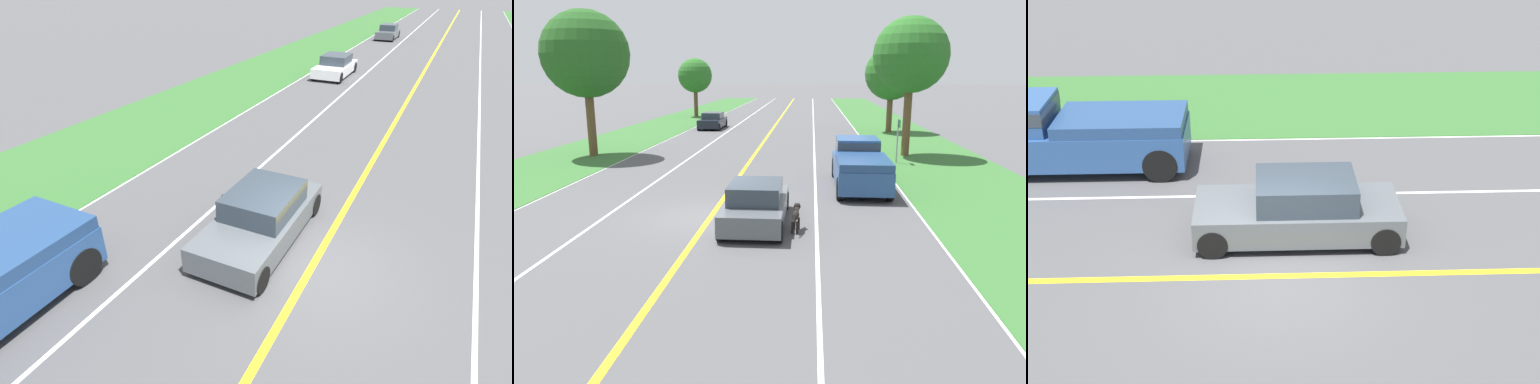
% 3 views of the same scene
% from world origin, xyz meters
% --- Properties ---
extents(ground_plane, '(400.00, 400.00, 0.00)m').
position_xyz_m(ground_plane, '(0.00, 0.00, 0.00)').
color(ground_plane, '#4C4C4F').
extents(centre_divider_line, '(0.18, 160.00, 0.01)m').
position_xyz_m(centre_divider_line, '(0.00, 0.00, 0.00)').
color(centre_divider_line, yellow).
rests_on(centre_divider_line, ground).
extents(lane_edge_line_right, '(0.14, 160.00, 0.01)m').
position_xyz_m(lane_edge_line_right, '(7.00, 0.00, 0.00)').
color(lane_edge_line_right, white).
rests_on(lane_edge_line_right, ground).
extents(lane_dash_same_dir, '(0.10, 160.00, 0.01)m').
position_xyz_m(lane_dash_same_dir, '(3.50, 0.00, 0.00)').
color(lane_dash_same_dir, white).
rests_on(lane_dash_same_dir, ground).
extents(lane_dash_oncoming, '(0.10, 160.00, 0.01)m').
position_xyz_m(lane_dash_oncoming, '(-3.50, 0.00, 0.00)').
color(lane_dash_oncoming, white).
rests_on(lane_dash_oncoming, ground).
extents(grass_verge_right, '(6.00, 160.00, 0.03)m').
position_xyz_m(grass_verge_right, '(10.00, 0.00, 0.01)').
color(grass_verge_right, '#33662D').
rests_on(grass_verge_right, ground).
extents(ego_car, '(1.88, 4.33, 1.36)m').
position_xyz_m(ego_car, '(1.59, -0.50, 0.63)').
color(ego_car, '#51565B').
rests_on(ego_car, ground).
extents(dog, '(0.27, 1.11, 0.81)m').
position_xyz_m(dog, '(2.87, -1.12, 0.51)').
color(dog, black).
rests_on(dog, ground).
extents(car_trailing_near, '(1.94, 4.40, 1.36)m').
position_xyz_m(car_trailing_near, '(5.24, -19.33, 0.63)').
color(car_trailing_near, white).
rests_on(car_trailing_near, ground).
extents(car_trailing_mid, '(1.81, 4.37, 1.41)m').
position_xyz_m(car_trailing_mid, '(5.18, -37.90, 0.65)').
color(car_trailing_mid, '#51565B').
rests_on(car_trailing_mid, ground).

